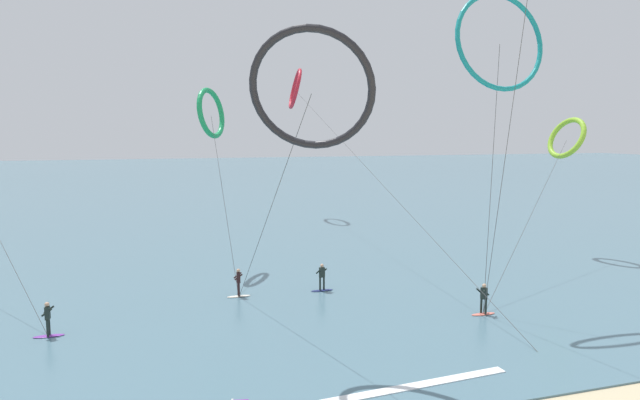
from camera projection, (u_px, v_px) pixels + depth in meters
name	position (u px, v px, depth m)	size (l,w,h in m)	color
sea_water	(199.00, 180.00, 114.10)	(400.00, 200.00, 0.08)	slate
surfer_navy	(322.00, 279.00, 34.01)	(1.40, 0.63, 1.70)	navy
surfer_ivory	(239.00, 285.00, 32.79)	(1.40, 0.59, 1.70)	silver
surfer_coral	(484.00, 301.00, 29.56)	(1.40, 0.69, 1.70)	#EA7260
surfer_violet	(48.00, 322.00, 26.36)	(1.40, 0.60, 1.70)	purple
kite_lime	(566.00, 138.00, 43.37)	(15.58, 13.01, 11.05)	#8CC62D
kite_emerald	(211.00, 113.00, 39.14)	(2.76, 9.96, 12.97)	#199351
kite_crimson	(295.00, 89.00, 63.42)	(2.17, 45.54, 17.15)	red
kite_charcoal	(311.00, 90.00, 22.01)	(5.62, 12.66, 13.91)	black
kite_teal	(500.00, 42.00, 29.14)	(5.42, 1.75, 17.22)	teal
wave_crest_mid	(355.00, 398.00, 20.34)	(13.28, 0.50, 0.12)	white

